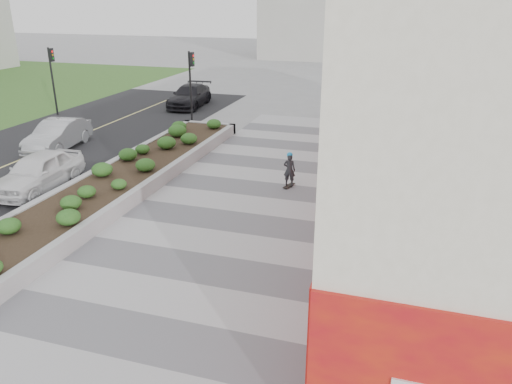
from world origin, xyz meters
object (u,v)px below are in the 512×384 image
Objects in this scene: traffic_signal_near at (191,77)px; car_dark at (190,96)px; planter at (125,175)px; skateboarder at (289,170)px; car_white at (38,172)px; traffic_signal_far at (52,71)px; car_silver at (58,135)px.

car_dark is (-2.24, 4.49, -2.04)m from traffic_signal_near.
traffic_signal_near reaches higher than planter.
traffic_signal_near reaches higher than car_dark.
traffic_signal_near is 2.89× the size of skateboarder.
car_white reaches higher than skateboarder.
skateboarder is at bearing -25.53° from traffic_signal_far.
traffic_signal_far reaches higher than car_white.
traffic_signal_far is at bearing -149.85° from car_dark.
car_silver is at bearing 149.09° from planter.
car_white is 0.99× the size of car_silver.
car_white is 16.40m from car_dark.
car_white is at bearing -96.11° from traffic_signal_near.
skateboarder is (8.06, -8.74, -2.02)m from traffic_signal_near.
traffic_signal_far is 0.97× the size of car_silver.
traffic_signal_far is at bearing 169.19° from skateboarder.
planter is 3.62× the size of car_dark.
traffic_signal_near is at bearing 99.35° from planter.
car_dark is at bearing 72.94° from car_silver.
skateboarder is at bearing 15.51° from planter.
planter is 4.29× the size of traffic_signal_far.
traffic_signal_far is 8.80m from car_dark.
planter is 4.29× the size of traffic_signal_near.
traffic_signal_near is 0.97× the size of car_silver.
car_silver is at bearing -52.06° from traffic_signal_far.
car_white is (-3.00, -1.38, 0.31)m from planter.
traffic_signal_near and traffic_signal_far have the same top height.
car_dark is at bearing 142.62° from skateboarder.
car_silver is at bearing -173.49° from skateboarder.
traffic_signal_far is at bearing 120.31° from car_silver.
car_white is at bearing -146.71° from skateboarder.
skateboarder is at bearing -57.60° from car_dark.
traffic_signal_far is 19.23m from skateboarder.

